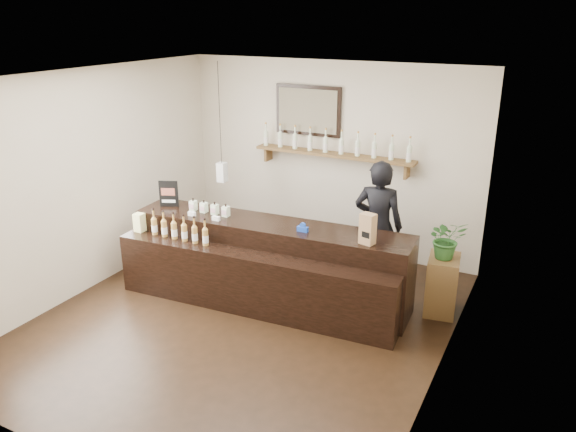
# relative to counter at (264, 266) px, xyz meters

# --- Properties ---
(ground) EXTENTS (5.00, 5.00, 0.00)m
(ground) POSITION_rel_counter_xyz_m (0.04, -0.57, -0.47)
(ground) COLOR black
(ground) RESTS_ON ground
(room_shell) EXTENTS (5.00, 5.00, 5.00)m
(room_shell) POSITION_rel_counter_xyz_m (0.04, -0.57, 1.24)
(room_shell) COLOR beige
(room_shell) RESTS_ON ground
(back_wall_decor) EXTENTS (2.66, 0.96, 1.69)m
(back_wall_decor) POSITION_rel_counter_xyz_m (-0.12, 1.81, 1.29)
(back_wall_decor) COLOR brown
(back_wall_decor) RESTS_ON ground
(counter) EXTENTS (3.58, 1.17, 1.16)m
(counter) POSITION_rel_counter_xyz_m (0.00, 0.00, 0.00)
(counter) COLOR black
(counter) RESTS_ON ground
(promo_sign) EXTENTS (0.24, 0.12, 0.35)m
(promo_sign) POSITION_rel_counter_xyz_m (-1.47, 0.07, 0.70)
(promo_sign) COLOR black
(promo_sign) RESTS_ON counter
(paper_bag) EXTENTS (0.18, 0.16, 0.35)m
(paper_bag) POSITION_rel_counter_xyz_m (1.29, 0.05, 0.70)
(paper_bag) COLOR #9E714C
(paper_bag) RESTS_ON counter
(tape_dispenser) EXTENTS (0.13, 0.05, 0.11)m
(tape_dispenser) POSITION_rel_counter_xyz_m (0.50, 0.05, 0.57)
(tape_dispenser) COLOR #173EA4
(tape_dispenser) RESTS_ON counter
(side_cabinet) EXTENTS (0.42, 0.53, 0.71)m
(side_cabinet) POSITION_rel_counter_xyz_m (2.04, 0.71, -0.11)
(side_cabinet) COLOR brown
(side_cabinet) RESTS_ON ground
(potted_plant) EXTENTS (0.56, 0.54, 0.48)m
(potted_plant) POSITION_rel_counter_xyz_m (2.04, 0.71, 0.48)
(potted_plant) COLOR #2C5F26
(potted_plant) RESTS_ON side_cabinet
(shopkeeper) EXTENTS (0.75, 0.53, 1.94)m
(shopkeeper) POSITION_rel_counter_xyz_m (1.12, 0.98, 0.50)
(shopkeeper) COLOR black
(shopkeeper) RESTS_ON ground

